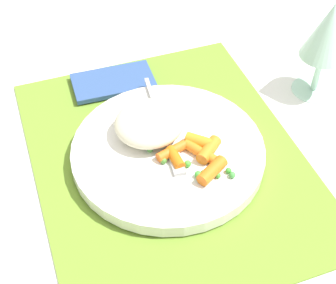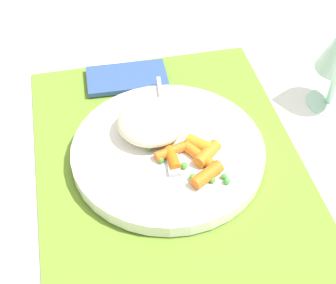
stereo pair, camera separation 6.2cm
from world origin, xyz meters
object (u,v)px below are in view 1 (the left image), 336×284
at_px(fork, 164,133).
at_px(napkin, 113,82).
at_px(rice_mound, 149,123).
at_px(wine_glass, 328,33).
at_px(plate, 168,152).
at_px(carrot_portion, 197,154).

distance_m(fork, napkin, 0.16).
distance_m(rice_mound, wine_glass, 0.29).
distance_m(plate, wine_glass, 0.29).
bearing_deg(plate, napkin, -170.69).
bearing_deg(plate, rice_mound, -154.52).
height_order(fork, wine_glass, wine_glass).
xyz_separation_m(plate, rice_mound, (-0.03, -0.02, 0.03)).
bearing_deg(rice_mound, plate, 25.48).
relative_size(plate, napkin, 2.07).
bearing_deg(wine_glass, carrot_portion, -68.23).
xyz_separation_m(rice_mound, napkin, (-0.15, -0.01, -0.04)).
bearing_deg(plate, carrot_portion, 42.65).
distance_m(carrot_portion, wine_glass, 0.27).
height_order(plate, rice_mound, rice_mound).
bearing_deg(fork, carrot_portion, 25.57).
relative_size(carrot_portion, napkin, 0.72).
bearing_deg(carrot_portion, plate, -137.35).
height_order(plate, carrot_portion, carrot_portion).
distance_m(plate, carrot_portion, 0.05).
xyz_separation_m(carrot_portion, wine_glass, (-0.10, 0.24, 0.07)).
height_order(wine_glass, napkin, wine_glass).
relative_size(rice_mound, carrot_portion, 1.04).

